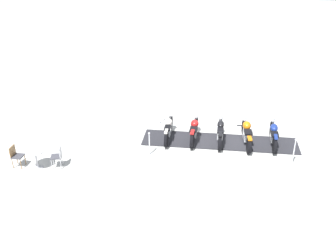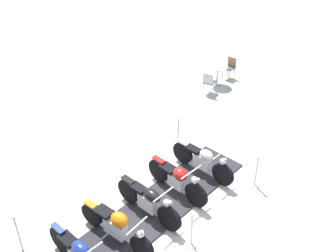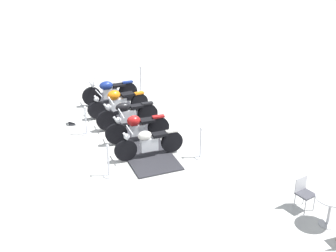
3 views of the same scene
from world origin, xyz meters
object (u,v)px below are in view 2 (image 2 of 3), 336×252
cafe_chair_across_table (209,81)px  stanchion_left_front (20,239)px  motorcycle_black (149,201)px  cafe_table (218,71)px  motorcycle_cream (203,160)px  cafe_chair_near_table (230,66)px  stanchion_right_mid (192,235)px  stanchion_left_rear (178,137)px  stanchion_right_rear (256,177)px  motorcycle_copper (117,226)px  motorcycle_maroon (177,179)px

cafe_chair_across_table → stanchion_left_front: bearing=175.2°
motorcycle_black → cafe_table: motorcycle_black is taller
motorcycle_cream → stanchion_left_front: size_ratio=1.90×
motorcycle_cream → cafe_chair_near_table: motorcycle_cream is taller
motorcycle_cream → stanchion_right_mid: (1.43, -2.22, -0.18)m
stanchion_left_rear → stanchion_left_front: size_ratio=0.91×
motorcycle_black → cafe_chair_across_table: (-2.83, 6.14, 0.00)m
stanchion_left_front → cafe_table: stanchion_left_front is taller
stanchion_left_front → stanchion_left_rear: bearing=90.5°
stanchion_left_rear → cafe_chair_near_table: stanchion_left_rear is taller
stanchion_left_rear → stanchion_right_rear: size_ratio=1.02×
motorcycle_cream → stanchion_right_rear: bearing=23.6°
motorcycle_copper → stanchion_right_rear: 4.19m
stanchion_left_front → cafe_table: bearing=99.2°
motorcycle_black → cafe_chair_near_table: bearing=111.0°
stanchion_right_rear → cafe_chair_near_table: size_ratio=1.17×
stanchion_left_front → cafe_chair_near_table: stanchion_left_front is taller
cafe_chair_near_table → stanchion_right_rear: bearing=43.2°
stanchion_left_rear → stanchion_right_mid: 4.03m
stanchion_right_rear → cafe_chair_across_table: (-4.22, 3.30, 0.20)m
cafe_table → motorcycle_maroon: bearing=-62.6°
cafe_table → motorcycle_copper: bearing=-69.3°
stanchion_right_rear → stanchion_left_front: 6.35m
stanchion_right_mid → motorcycle_copper: bearing=-141.0°
stanchion_left_rear → stanchion_right_mid: (2.89, -2.81, 0.00)m
motorcycle_maroon → stanchion_left_front: bearing=-107.4°
motorcycle_black → motorcycle_maroon: (-0.01, 1.12, 0.01)m
motorcycle_black → cafe_chair_across_table: motorcycle_black is taller
motorcycle_black → cafe_table: bearing=113.4°
stanchion_right_rear → stanchion_right_mid: bearing=-89.5°
stanchion_left_rear → cafe_chair_across_table: size_ratio=1.18×
stanchion_left_rear → stanchion_left_front: stanchion_left_front is taller
motorcycle_cream → stanchion_right_rear: size_ratio=2.13×
motorcycle_copper → stanchion_left_front: 2.26m
motorcycle_black → stanchion_right_rear: motorcycle_black is taller
motorcycle_cream → stanchion_left_front: (-1.42, -5.08, -0.11)m
motorcycle_black → cafe_chair_near_table: (-3.00, 7.75, -0.00)m
motorcycle_black → stanchion_right_mid: 1.42m
cafe_chair_near_table → stanchion_left_rear: bearing=18.6°
stanchion_right_rear → stanchion_right_mid: (0.03, -2.83, 0.01)m
stanchion_left_rear → cafe_chair_near_table: (-1.52, 4.93, 0.19)m
stanchion_left_rear → cafe_table: stanchion_left_rear is taller
cafe_table → cafe_chair_across_table: bearing=-76.4°
motorcycle_maroon → stanchion_left_rear: size_ratio=2.05×
motorcycle_black → stanchion_left_rear: bearing=117.5°
cafe_table → stanchion_right_rear: bearing=-42.9°
stanchion_right_rear → cafe_table: size_ratio=1.29×
motorcycle_copper → cafe_chair_across_table: (-2.85, 7.26, 0.00)m
stanchion_left_rear → motorcycle_cream: bearing=-21.8°
motorcycle_cream → stanchion_left_rear: size_ratio=2.09×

